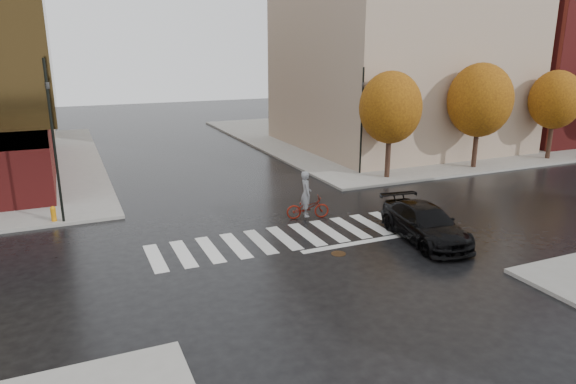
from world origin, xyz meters
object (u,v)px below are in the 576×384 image
cyclist (307,202)px  traffic_light_nw (53,131)px  sedan (425,223)px  traffic_light_ne (362,115)px  fire_hydrant (53,213)px

cyclist → traffic_light_nw: bearing=84.5°
sedan → cyclist: 5.71m
sedan → cyclist: (-3.33, 4.64, 0.05)m
traffic_light_ne → fire_hydrant: traffic_light_ne is taller
cyclist → fire_hydrant: size_ratio=3.24×
traffic_light_nw → traffic_light_ne: (17.71, 2.70, -0.49)m
sedan → traffic_light_nw: bearing=156.2°
traffic_light_ne → fire_hydrant: size_ratio=9.20×
traffic_light_ne → cyclist: bearing=60.4°
sedan → traffic_light_ne: 12.12m
fire_hydrant → traffic_light_ne: bearing=7.9°
sedan → traffic_light_ne: bearing=79.1°
cyclist → sedan: bearing=-130.3°
traffic_light_nw → traffic_light_ne: size_ratio=1.11×
cyclist → fire_hydrant: 11.88m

